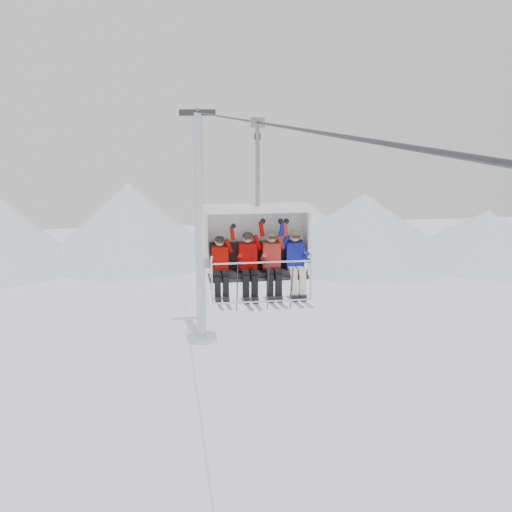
{
  "coord_description": "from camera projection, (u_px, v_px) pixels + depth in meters",
  "views": [
    {
      "loc": [
        -2.13,
        -14.28,
        13.65
      ],
      "look_at": [
        0.0,
        0.0,
        10.26
      ],
      "focal_mm": 45.0,
      "sensor_mm": 36.0,
      "label": 1
    }
  ],
  "objects": [
    {
      "name": "skier_center_right",
      "position": [
        272.0,
        262.0,
        14.51
      ],
      "size": [
        0.41,
        1.69,
        1.62
      ],
      "color": "red",
      "rests_on": "chairlift_carrier"
    },
    {
      "name": "skier_center_left",
      "position": [
        248.0,
        263.0,
        14.43
      ],
      "size": [
        0.41,
        1.69,
        1.64
      ],
      "color": "#BF0402",
      "rests_on": "chairlift_carrier"
    },
    {
      "name": "haul_cable",
      "position": [
        256.0,
        122.0,
        14.14
      ],
      "size": [
        0.06,
        50.0,
        0.06
      ],
      "primitive_type": "cylinder",
      "rotation": [
        1.57,
        0.0,
        0.0
      ],
      "color": "#323237",
      "rests_on": "lift_tower_left"
    },
    {
      "name": "lift_tower_right",
      "position": [
        200.0,
        246.0,
        37.04
      ],
      "size": [
        2.0,
        1.8,
        13.48
      ],
      "color": "silver",
      "rests_on": "ground"
    },
    {
      "name": "skier_far_left",
      "position": [
        220.0,
        265.0,
        14.33
      ],
      "size": [
        0.38,
        1.69,
        1.52
      ],
      "color": "#C10B04",
      "rests_on": "chairlift_carrier"
    },
    {
      "name": "skier_far_right",
      "position": [
        296.0,
        261.0,
        14.58
      ],
      "size": [
        0.41,
        1.69,
        1.62
      ],
      "color": "#131B99",
      "rests_on": "chairlift_carrier"
    },
    {
      "name": "chairlift_carrier",
      "position": [
        257.0,
        239.0,
        14.65
      ],
      "size": [
        2.4,
        1.17,
        3.98
      ],
      "color": "black",
      "rests_on": "haul_cable"
    },
    {
      "name": "ridgeline",
      "position": [
        168.0,
        231.0,
        56.79
      ],
      "size": [
        72.0,
        21.0,
        7.0
      ],
      "color": "white",
      "rests_on": "ground"
    }
  ]
}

